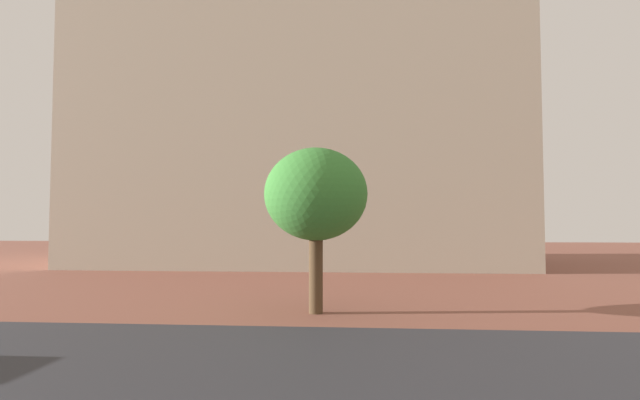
% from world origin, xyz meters
% --- Properties ---
extents(ground_plane, '(120.00, 120.00, 0.00)m').
position_xyz_m(ground_plane, '(0.00, 10.00, 0.00)').
color(ground_plane, brown).
extents(street_asphalt_strip, '(120.00, 6.32, 0.00)m').
position_xyz_m(street_asphalt_strip, '(0.00, 8.20, 0.00)').
color(street_asphalt_strip, '#2D2D33').
rests_on(street_asphalt_strip, ground_plane).
extents(landmark_building, '(26.50, 13.58, 34.16)m').
position_xyz_m(landmark_building, '(-2.42, 31.43, 10.11)').
color(landmark_building, '#B2A893').
rests_on(landmark_building, ground_plane).
extents(tree_curb_far, '(2.93, 2.93, 4.68)m').
position_xyz_m(tree_curb_far, '(-0.11, 13.20, 3.32)').
color(tree_curb_far, '#4C3823').
rests_on(tree_curb_far, ground_plane).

